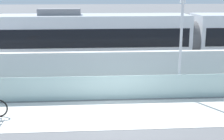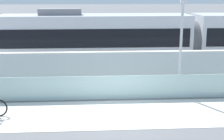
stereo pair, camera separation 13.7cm
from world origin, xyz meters
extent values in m
plane|color=slate|center=(0.00, 0.00, 0.00)|extent=(200.00, 200.00, 0.00)
cube|color=silver|center=(0.00, 0.00, 0.01)|extent=(32.00, 3.20, 0.01)
cube|color=silver|center=(0.00, 1.85, 0.55)|extent=(32.00, 0.05, 1.10)
cube|color=silver|center=(0.00, 3.65, 0.94)|extent=(32.00, 0.36, 1.87)
cube|color=#595654|center=(0.00, 6.13, 0.00)|extent=(32.00, 0.08, 0.01)
cube|color=#595654|center=(0.00, 7.57, 0.00)|extent=(32.00, 0.08, 0.01)
cube|color=silver|center=(-0.82, 6.85, 1.90)|extent=(11.00, 2.50, 3.10)
cube|color=black|center=(-0.82, 6.85, 2.25)|extent=(10.56, 2.54, 1.04)
cube|color=orange|center=(-0.82, 6.85, 0.53)|extent=(10.78, 2.53, 0.28)
cube|color=slate|center=(-2.80, 6.85, 3.63)|extent=(2.40, 1.10, 0.36)
cube|color=#232326|center=(-4.34, 6.85, 0.36)|extent=(1.40, 1.88, 0.20)
cylinder|color=black|center=(-4.34, 6.13, 0.30)|extent=(0.60, 0.10, 0.60)
cylinder|color=black|center=(-4.34, 7.57, 0.30)|extent=(0.60, 0.10, 0.60)
cube|color=#232326|center=(2.70, 6.85, 0.36)|extent=(1.40, 1.88, 0.20)
cylinder|color=black|center=(2.70, 6.13, 0.30)|extent=(0.60, 0.10, 0.60)
cylinder|color=black|center=(2.70, 7.57, 0.30)|extent=(0.60, 0.10, 0.60)
cube|color=black|center=(-6.27, 6.85, 1.90)|extent=(0.16, 2.54, 2.94)
cylinder|color=black|center=(7.16, 7.57, 0.30)|extent=(0.60, 0.10, 0.60)
cylinder|color=#59595B|center=(4.93, 6.85, 1.90)|extent=(0.60, 2.30, 2.30)
cylinder|color=gray|center=(3.01, 2.15, 0.10)|extent=(0.24, 0.24, 0.20)
cylinder|color=silver|center=(3.01, 2.15, 2.20)|extent=(0.12, 0.12, 4.20)
camera|label=1|loc=(-1.18, -12.53, 4.89)|focal=53.34mm
camera|label=2|loc=(-1.04, -12.54, 4.89)|focal=53.34mm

